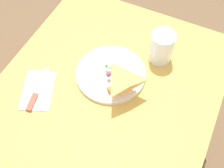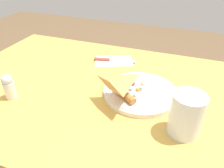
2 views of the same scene
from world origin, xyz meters
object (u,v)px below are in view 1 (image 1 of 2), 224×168
dining_table (94,127)px  napkin_folded (38,89)px  butter_knife (37,91)px  plate_pizza (111,73)px  milk_glass (161,48)px

dining_table → napkin_folded: napkin_folded is taller
butter_knife → plate_pizza: bearing=-62.1°
plate_pizza → milk_glass: milk_glass is taller
plate_pizza → dining_table: bearing=-176.6°
dining_table → plate_pizza: plate_pizza is taller
plate_pizza → milk_glass: 0.21m
milk_glass → butter_knife: size_ratio=0.67×
milk_glass → napkin_folded: 0.47m
dining_table → milk_glass: bearing=-20.2°
napkin_folded → plate_pizza: bearing=-51.4°
milk_glass → plate_pizza: bearing=140.3°
plate_pizza → napkin_folded: (-0.16, 0.21, -0.01)m
plate_pizza → butter_knife: size_ratio=1.38×
napkin_folded → dining_table: bearing=-91.0°
dining_table → butter_knife: butter_knife is taller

